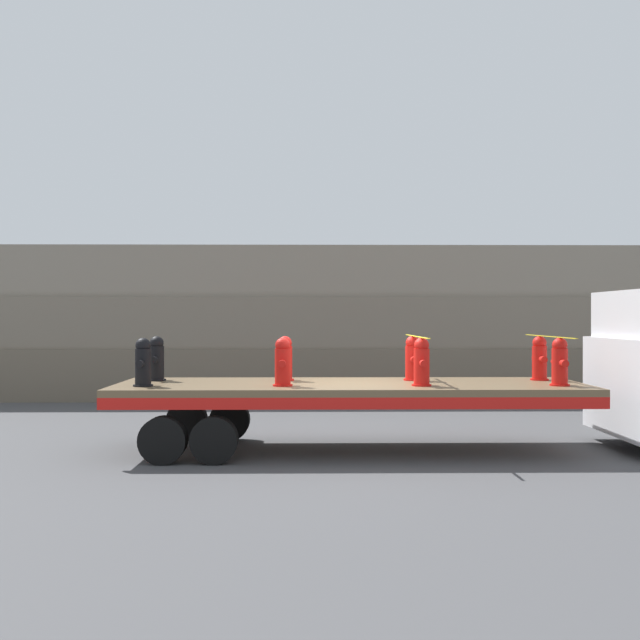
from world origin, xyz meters
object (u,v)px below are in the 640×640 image
fire_hydrant_black_far_0 (157,359)px  fire_hydrant_red_near_3 (560,362)px  fire_hydrant_black_near_0 (143,363)px  fire_hydrant_red_far_3 (539,359)px  fire_hydrant_red_far_2 (413,359)px  flatbed_trailer (319,396)px  fire_hydrant_red_far_1 (285,359)px  fire_hydrant_red_near_1 (283,363)px  fire_hydrant_red_near_2 (422,363)px

fire_hydrant_black_far_0 → fire_hydrant_red_near_3: 7.45m
fire_hydrant_black_near_0 → fire_hydrant_red_far_3: same height
fire_hydrant_red_near_3 → fire_hydrant_red_far_2: bearing=155.6°
flatbed_trailer → fire_hydrant_red_far_3: 4.34m
fire_hydrant_black_near_0 → fire_hydrant_red_far_1: same height
fire_hydrant_red_near_1 → fire_hydrant_red_near_3: same height
fire_hydrant_red_near_2 → fire_hydrant_red_far_2: bearing=90.0°
fire_hydrant_red_near_1 → fire_hydrant_red_near_3: (4.91, 0.00, 0.00)m
fire_hydrant_black_near_0 → fire_hydrant_red_far_2: bearing=12.8°
flatbed_trailer → fire_hydrant_red_far_3: size_ratio=10.04×
fire_hydrant_red_far_2 → fire_hydrant_red_near_3: bearing=-24.4°
fire_hydrant_black_far_0 → fire_hydrant_red_near_2: 5.03m
fire_hydrant_red_near_1 → fire_hydrant_red_far_1: 1.11m
fire_hydrant_red_far_2 → fire_hydrant_red_near_3: same height
fire_hydrant_black_near_0 → fire_hydrant_red_far_1: 2.70m
fire_hydrant_black_near_0 → fire_hydrant_black_far_0: 1.11m
fire_hydrant_black_far_0 → fire_hydrant_black_near_0: bearing=-90.0°
fire_hydrant_red_near_2 → fire_hydrant_red_far_3: same height
fire_hydrant_red_near_2 → fire_hydrant_red_far_2: (0.00, 1.11, 0.00)m
fire_hydrant_red_near_2 → fire_hydrant_red_far_3: size_ratio=1.00×
flatbed_trailer → fire_hydrant_black_near_0: fire_hydrant_black_near_0 is taller
fire_hydrant_red_near_2 → fire_hydrant_black_far_0: bearing=167.2°
fire_hydrant_red_near_3 → fire_hydrant_red_far_1: bearing=167.2°
fire_hydrant_red_far_3 → fire_hydrant_red_far_2: bearing=180.0°
fire_hydrant_red_near_2 → fire_hydrant_red_far_2: same height
fire_hydrant_black_far_0 → fire_hydrant_red_near_3: (7.36, -1.11, 0.00)m
fire_hydrant_red_near_2 → fire_hydrant_red_far_3: (2.45, 1.11, 0.00)m
fire_hydrant_red_near_3 → fire_hydrant_red_far_3: bearing=90.0°
fire_hydrant_red_near_1 → fire_hydrant_red_far_3: (4.91, 1.11, 0.00)m
fire_hydrant_red_far_1 → fire_hydrant_red_near_3: bearing=-12.8°
flatbed_trailer → fire_hydrant_red_near_1: (-0.66, -0.56, 0.65)m
fire_hydrant_black_near_0 → fire_hydrant_red_near_2: 4.91m
flatbed_trailer → fire_hydrant_red_far_1: fire_hydrant_red_far_1 is taller
fire_hydrant_black_near_0 → fire_hydrant_red_far_3: 7.45m
fire_hydrant_red_far_1 → fire_hydrant_red_far_3: 4.91m
fire_hydrant_black_near_0 → fire_hydrant_red_far_3: (7.36, 1.11, 0.00)m
fire_hydrant_black_far_0 → flatbed_trailer: bearing=-10.1°
fire_hydrant_black_far_0 → fire_hydrant_red_near_3: same height
flatbed_trailer → fire_hydrant_black_near_0: 3.23m
fire_hydrant_red_far_3 → fire_hydrant_black_far_0: bearing=180.0°
fire_hydrant_red_far_1 → fire_hydrant_red_near_3: 5.03m
flatbed_trailer → fire_hydrant_red_far_2: fire_hydrant_red_far_2 is taller
fire_hydrant_black_far_0 → fire_hydrant_red_near_2: bearing=-12.8°
fire_hydrant_black_near_0 → fire_hydrant_red_far_1: size_ratio=1.00×
fire_hydrant_black_far_0 → fire_hydrant_red_near_2: same height
fire_hydrant_black_far_0 → fire_hydrant_red_far_3: size_ratio=1.00×
fire_hydrant_black_far_0 → fire_hydrant_red_far_3: (7.36, 0.00, 0.00)m
fire_hydrant_red_far_1 → fire_hydrant_red_near_3: same height
flatbed_trailer → fire_hydrant_black_far_0: 3.23m
fire_hydrant_black_far_0 → fire_hydrant_red_far_2: (4.91, 0.00, 0.00)m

